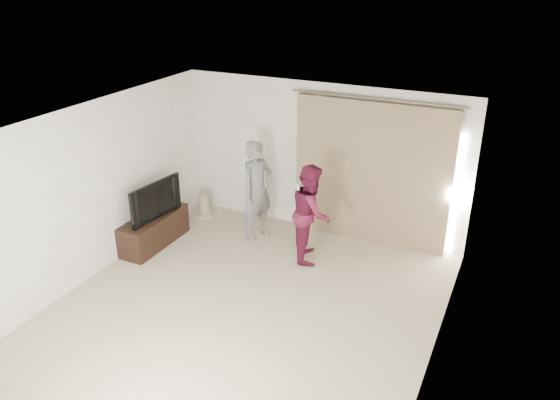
% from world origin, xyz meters
% --- Properties ---
extents(floor, '(5.50, 5.50, 0.00)m').
position_xyz_m(floor, '(0.00, 0.00, 0.00)').
color(floor, beige).
rests_on(floor, ground).
extents(wall_back, '(5.00, 0.04, 2.60)m').
position_xyz_m(wall_back, '(0.00, 2.75, 1.30)').
color(wall_back, white).
rests_on(wall_back, ground).
extents(wall_left, '(0.04, 5.50, 2.60)m').
position_xyz_m(wall_left, '(-2.50, -0.00, 1.30)').
color(wall_left, white).
rests_on(wall_left, ground).
extents(ceiling, '(5.00, 5.50, 0.01)m').
position_xyz_m(ceiling, '(0.00, 0.00, 2.60)').
color(ceiling, silver).
rests_on(ceiling, wall_back).
extents(curtain, '(2.80, 0.11, 2.46)m').
position_xyz_m(curtain, '(0.91, 2.68, 1.20)').
color(curtain, '#96835C').
rests_on(curtain, ground).
extents(tv_console, '(0.47, 1.35, 0.52)m').
position_xyz_m(tv_console, '(-2.27, 1.00, 0.26)').
color(tv_console, black).
rests_on(tv_console, ground).
extents(tv, '(0.27, 1.09, 0.62)m').
position_xyz_m(tv, '(-2.27, 1.00, 0.83)').
color(tv, black).
rests_on(tv, tv_console).
extents(scratching_post, '(0.34, 0.34, 0.46)m').
position_xyz_m(scratching_post, '(-2.10, 2.28, 0.19)').
color(scratching_post, tan).
rests_on(scratching_post, ground).
extents(person_man, '(0.59, 0.73, 1.72)m').
position_xyz_m(person_man, '(-0.83, 2.00, 0.86)').
color(person_man, slate).
rests_on(person_man, ground).
extents(person_woman, '(0.83, 0.93, 1.57)m').
position_xyz_m(person_woman, '(0.25, 1.73, 0.79)').
color(person_woman, maroon).
rests_on(person_woman, ground).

